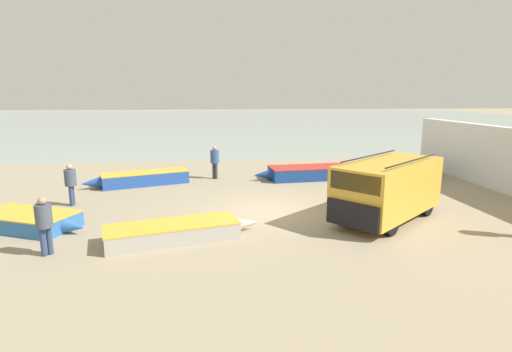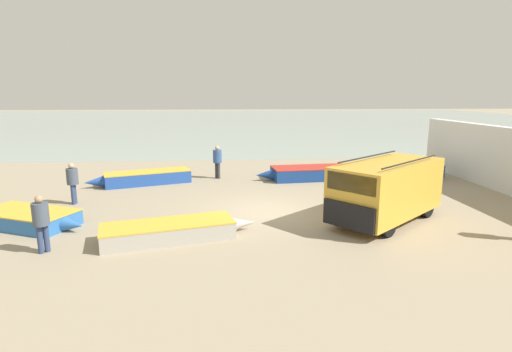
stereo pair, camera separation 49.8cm
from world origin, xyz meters
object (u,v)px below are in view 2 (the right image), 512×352
parked_van (387,189)px  fishing_rowboat_3 (310,173)px  fisherman_0 (217,159)px  fishing_rowboat_1 (415,174)px  fishing_rowboat_4 (29,218)px  fishing_rowboat_2 (144,178)px  fisherman_1 (72,180)px  fishing_rowboat_0 (173,230)px  fisherman_2 (41,219)px

parked_van → fishing_rowboat_3: bearing=-120.6°
fisherman_0 → fishing_rowboat_1: bearing=-49.5°
parked_van → fishing_rowboat_4: parked_van is taller
parked_van → fishing_rowboat_2: (-9.51, 6.52, -0.83)m
fisherman_1 → fishing_rowboat_0: bearing=136.1°
parked_van → fisherman_2: size_ratio=2.94×
parked_van → fishing_rowboat_1: 7.54m
fishing_rowboat_2 → fisherman_0: size_ratio=2.90×
fishing_rowboat_1 → fishing_rowboat_2: 13.60m
fisherman_0 → fisherman_2: bearing=-157.8°
parked_van → fishing_rowboat_2: bearing=-74.5°
fishing_rowboat_0 → fisherman_2: (-3.46, -0.81, 0.72)m
fishing_rowboat_2 → fishing_rowboat_4: bearing=47.9°
fishing_rowboat_3 → fisherman_2: (-9.39, -9.07, 0.66)m
fishing_rowboat_1 → fisherman_0: size_ratio=2.38×
fishing_rowboat_3 → fisherman_1: (-10.41, -3.96, 0.67)m
fishing_rowboat_3 → parked_van: bearing=94.0°
fishing_rowboat_3 → fisherman_0: (-4.75, 0.58, 0.70)m
parked_van → fisherman_0: 9.64m
fishing_rowboat_0 → fisherman_2: 3.63m
fishing_rowboat_0 → fisherman_2: fisherman_2 is taller
fisherman_2 → fishing_rowboat_2: bearing=-48.6°
fishing_rowboat_0 → fishing_rowboat_1: bearing=19.0°
fishing_rowboat_2 → fisherman_2: 8.66m
fishing_rowboat_3 → fishing_rowboat_4: size_ratio=1.29×
fishing_rowboat_2 → fisherman_0: fisherman_0 is taller
fishing_rowboat_2 → parked_van: bearing=126.0°
fishing_rowboat_2 → fisherman_0: bearing=177.2°
fisherman_2 → fishing_rowboat_4: bearing=-9.5°
fishing_rowboat_1 → fisherman_2: size_ratio=2.48×
fishing_rowboat_1 → fisherman_1: fisherman_1 is taller
fishing_rowboat_2 → fishing_rowboat_4: fishing_rowboat_2 is taller
fishing_rowboat_1 → fisherman_0: 10.13m
fishing_rowboat_3 → fisherman_0: fisherman_0 is taller
parked_van → fishing_rowboat_3: (-1.18, 7.02, -0.82)m
fishing_rowboat_1 → fishing_rowboat_4: (-16.16, -5.94, -0.08)m
fishing_rowboat_0 → fishing_rowboat_3: size_ratio=0.94×
fishing_rowboat_2 → fisherman_1: 4.09m
fishing_rowboat_4 → parked_van: bearing=22.1°
fishing_rowboat_0 → fishing_rowboat_4: bearing=147.3°
fishing_rowboat_0 → fishing_rowboat_4: (-4.96, 1.58, -0.00)m
fisherman_1 → fishing_rowboat_3: bearing=-159.3°
parked_van → fishing_rowboat_2: size_ratio=0.97×
fishing_rowboat_0 → fishing_rowboat_2: (-2.39, 7.75, 0.05)m
fishing_rowboat_3 → fishing_rowboat_4: fishing_rowboat_3 is taller
parked_van → fisherman_1: parked_van is taller
fishing_rowboat_0 → fisherman_1: (-4.47, 4.29, 0.73)m
fishing_rowboat_0 → fisherman_1: bearing=121.2°
fishing_rowboat_4 → fisherman_2: size_ratio=2.45×
fishing_rowboat_3 → fisherman_1: bearing=15.2°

